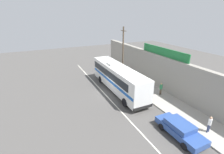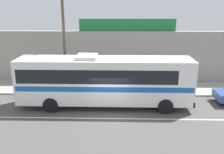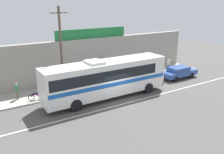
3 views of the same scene
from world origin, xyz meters
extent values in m
plane|color=#4F4C49|center=(0.00, 0.00, 0.00)|extent=(70.00, 70.00, 0.00)
cube|color=#A8A399|center=(0.00, 5.20, 0.07)|extent=(30.00, 3.60, 0.14)
cube|color=gray|center=(0.00, 7.35, 2.40)|extent=(30.00, 0.70, 4.80)
cube|color=#1E7538|center=(1.35, 7.35, 5.35)|extent=(8.72, 0.12, 1.10)
cube|color=silver|center=(0.00, -0.80, 0.00)|extent=(30.00, 0.14, 0.01)
cube|color=white|center=(-0.37, 1.29, 1.99)|extent=(12.23, 2.47, 3.10)
cube|color=black|center=(-0.86, 1.29, 2.54)|extent=(10.76, 2.49, 0.96)
cube|color=#1956B2|center=(-0.37, 1.29, 1.69)|extent=(11.98, 2.48, 0.36)
cube|color=black|center=(5.71, 1.29, 2.44)|extent=(0.04, 2.22, 1.40)
cube|color=black|center=(5.70, 1.29, 0.62)|extent=(0.12, 2.47, 0.36)
cube|color=silver|center=(-1.60, 1.29, 3.66)|extent=(1.40, 1.73, 0.24)
cylinder|color=black|center=(3.78, 2.43, 0.52)|extent=(1.04, 0.32, 1.04)
cylinder|color=black|center=(3.78, 0.14, 0.52)|extent=(1.04, 0.32, 1.04)
cylinder|color=black|center=(-4.04, 2.43, 0.52)|extent=(1.04, 0.32, 1.04)
cylinder|color=black|center=(-4.04, 0.14, 0.52)|extent=(1.04, 0.32, 1.04)
cylinder|color=black|center=(8.84, 2.91, 0.31)|extent=(0.62, 0.20, 0.62)
cylinder|color=brown|center=(-3.68, 3.84, 4.30)|extent=(0.22, 0.22, 8.31)
torus|color=black|center=(-5.50, 4.05, 0.45)|extent=(0.62, 0.06, 0.62)
torus|color=black|center=(-6.72, 4.05, 0.45)|extent=(0.62, 0.06, 0.62)
cylinder|color=silver|center=(-5.58, 4.05, 0.75)|extent=(0.34, 0.04, 0.65)
cylinder|color=silver|center=(-5.68, 4.05, 1.07)|extent=(0.03, 0.56, 0.03)
ellipsoid|color=#991E8C|center=(-6.05, 4.05, 0.63)|extent=(0.56, 0.22, 0.34)
cube|color=black|center=(-6.33, 4.05, 0.75)|extent=(0.52, 0.20, 0.10)
ellipsoid|color=#991E8C|center=(-6.66, 4.05, 0.59)|extent=(0.36, 0.14, 0.16)
cylinder|color=brown|center=(3.43, 5.81, 0.55)|extent=(0.13, 0.13, 0.82)
cylinder|color=brown|center=(3.43, 5.63, 0.55)|extent=(0.13, 0.13, 0.82)
cylinder|color=#2D7A4C|center=(3.43, 5.72, 1.27)|extent=(0.30, 0.30, 0.62)
sphere|color=tan|center=(3.43, 5.72, 1.72)|extent=(0.22, 0.22, 0.22)
cylinder|color=#2D7A4C|center=(3.43, 5.92, 1.30)|extent=(0.08, 0.08, 0.57)
cylinder|color=#2D7A4C|center=(3.43, 5.52, 1.30)|extent=(0.08, 0.08, 0.57)
cylinder|color=brown|center=(-7.72, 5.18, 0.53)|extent=(0.13, 0.13, 0.78)
cylinder|color=brown|center=(-7.72, 5.00, 0.53)|extent=(0.13, 0.13, 0.78)
cylinder|color=#2D7A4C|center=(-7.72, 5.09, 1.21)|extent=(0.30, 0.30, 0.58)
sphere|color=tan|center=(-7.72, 5.09, 1.64)|extent=(0.21, 0.21, 0.21)
cylinder|color=#2D7A4C|center=(-7.72, 5.29, 1.24)|extent=(0.08, 0.08, 0.54)
cylinder|color=#2D7A4C|center=(-7.72, 4.89, 1.24)|extent=(0.08, 0.08, 0.54)
camera|label=1|loc=(18.12, -8.33, 10.23)|focal=26.01mm
camera|label=2|loc=(0.62, -15.78, 7.19)|focal=40.40mm
camera|label=3|loc=(-11.29, -17.09, 8.83)|focal=38.56mm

